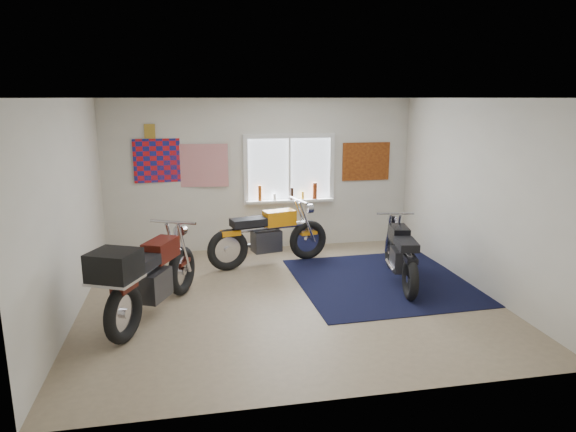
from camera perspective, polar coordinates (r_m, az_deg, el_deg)
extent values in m
plane|color=#9E896B|center=(7.19, 0.01, -9.05)|extent=(5.50, 5.50, 0.00)
plane|color=white|center=(6.67, 0.01, 12.99)|extent=(5.50, 5.50, 0.00)
plane|color=silver|center=(9.23, -2.95, 4.57)|extent=(5.50, 0.00, 5.50)
plane|color=silver|center=(4.45, 6.16, -4.77)|extent=(5.50, 0.00, 5.50)
plane|color=silver|center=(6.85, -23.22, 0.55)|extent=(0.00, 5.00, 5.00)
plane|color=silver|center=(7.80, 20.28, 2.21)|extent=(0.00, 5.00, 5.00)
cube|color=black|center=(7.92, 10.39, -7.11)|extent=(2.58, 2.68, 0.01)
cube|color=white|center=(9.29, 0.13, 5.26)|extent=(1.50, 0.02, 1.10)
cube|color=white|center=(9.21, 0.15, 8.89)|extent=(1.66, 0.06, 0.08)
cube|color=white|center=(9.37, 0.14, 1.67)|extent=(1.66, 0.06, 0.08)
cube|color=white|center=(9.15, -4.73, 5.11)|extent=(0.08, 0.06, 1.10)
cube|color=white|center=(9.45, 4.87, 5.35)|extent=(0.08, 0.06, 1.10)
cube|color=white|center=(9.27, 0.15, 5.25)|extent=(0.04, 0.06, 1.10)
cube|color=white|center=(9.31, 0.21, 1.72)|extent=(1.60, 0.16, 0.04)
cylinder|color=#8F4214|center=(9.18, -3.15, 2.56)|extent=(0.07, 0.07, 0.28)
cylinder|color=silver|center=(9.23, -1.50, 2.13)|extent=(0.06, 0.06, 0.12)
cylinder|color=black|center=(9.28, 0.44, 2.51)|extent=(0.06, 0.06, 0.22)
cylinder|color=orange|center=(9.33, 1.65, 2.31)|extent=(0.05, 0.05, 0.14)
cylinder|color=maroon|center=(9.37, 3.00, 2.83)|extent=(0.09, 0.09, 0.30)
plane|color=red|center=(9.10, -13.67, 6.00)|extent=(1.00, 0.07, 1.00)
plane|color=red|center=(9.08, -9.53, 5.54)|extent=(0.90, 0.09, 0.90)
cube|color=#A5812F|center=(9.06, -15.12, 9.08)|extent=(0.18, 0.02, 0.24)
cube|color=#A54C14|center=(9.65, 8.66, 6.01)|extent=(0.90, 0.03, 0.70)
torus|color=black|center=(8.76, 2.23, -2.66)|extent=(0.70, 0.29, 0.68)
torus|color=black|center=(8.24, -6.70, -3.75)|extent=(0.70, 0.29, 0.68)
cylinder|color=silver|center=(8.76, 2.23, -2.66)|extent=(0.13, 0.13, 0.11)
cylinder|color=silver|center=(8.24, -6.70, -3.75)|extent=(0.13, 0.13, 0.11)
cylinder|color=silver|center=(8.40, -2.11, -1.26)|extent=(1.27, 0.39, 0.09)
cube|color=#2E2E31|center=(8.44, -2.42, -2.77)|extent=(0.51, 0.38, 0.35)
cylinder|color=silver|center=(8.61, -2.82, -3.16)|extent=(0.56, 0.20, 0.07)
cube|color=orange|center=(8.43, -0.97, -0.19)|extent=(0.56, 0.38, 0.24)
cube|color=black|center=(8.25, -4.42, -0.69)|extent=(0.61, 0.41, 0.12)
cube|color=orange|center=(8.18, -6.41, -1.87)|extent=(0.34, 0.23, 0.08)
cube|color=orange|center=(8.73, 2.24, -1.89)|extent=(0.31, 0.21, 0.05)
cylinder|color=silver|center=(8.52, 1.17, 1.77)|extent=(0.18, 0.62, 0.04)
cylinder|color=silver|center=(8.64, 2.39, 0.81)|extent=(0.14, 0.18, 0.16)
torus|color=black|center=(8.45, 11.41, -3.85)|extent=(0.23, 0.60, 0.59)
torus|color=black|center=(7.23, 13.43, -6.84)|extent=(0.23, 0.60, 0.59)
cylinder|color=silver|center=(8.45, 11.41, -3.85)|extent=(0.11, 0.12, 0.10)
cylinder|color=silver|center=(7.23, 13.43, -6.84)|extent=(0.11, 0.12, 0.10)
cylinder|color=silver|center=(7.75, 12.44, -3.20)|extent=(0.30, 1.17, 0.08)
cube|color=#2E2E31|center=(7.77, 12.44, -4.75)|extent=(0.34, 0.46, 0.32)
cylinder|color=silver|center=(7.77, 11.33, -5.43)|extent=(0.16, 0.52, 0.07)
cube|color=black|center=(7.88, 12.23, -1.94)|extent=(0.33, 0.50, 0.22)
cube|color=black|center=(7.42, 13.02, -3.07)|extent=(0.35, 0.55, 0.11)
cube|color=black|center=(7.19, 13.46, -4.69)|extent=(0.20, 0.30, 0.07)
cube|color=black|center=(8.41, 11.44, -3.12)|extent=(0.18, 0.28, 0.05)
cylinder|color=silver|center=(8.12, 11.85, 0.29)|extent=(0.58, 0.14, 0.03)
cylinder|color=silver|center=(8.33, 11.54, -0.43)|extent=(0.16, 0.12, 0.15)
torus|color=black|center=(7.36, -11.74, -5.97)|extent=(0.42, 0.69, 0.69)
torus|color=black|center=(6.15, -17.80, -10.24)|extent=(0.42, 0.69, 0.69)
cylinder|color=silver|center=(7.36, -11.74, -5.97)|extent=(0.15, 0.15, 0.12)
cylinder|color=silver|center=(6.15, -17.80, -10.24)|extent=(0.15, 0.15, 0.12)
cylinder|color=silver|center=(6.64, -14.64, -5.34)|extent=(0.65, 1.26, 0.10)
cube|color=#2E2E31|center=(6.67, -14.74, -7.39)|extent=(0.47, 0.56, 0.36)
cylinder|color=silver|center=(6.79, -15.96, -8.07)|extent=(0.31, 0.56, 0.07)
cube|color=#44120B|center=(6.75, -13.94, -3.66)|extent=(0.48, 0.60, 0.26)
cube|color=black|center=(6.29, -16.31, -5.25)|extent=(0.52, 0.66, 0.13)
cube|color=#44120B|center=(6.08, -17.73, -7.47)|extent=(0.29, 0.36, 0.09)
cube|color=#44120B|center=(7.32, -11.78, -5.03)|extent=(0.26, 0.33, 0.05)
cylinder|color=silver|center=(6.99, -12.69, -0.67)|extent=(0.62, 0.31, 0.04)
cylinder|color=silver|center=(7.22, -11.87, -1.60)|extent=(0.20, 0.17, 0.17)
cube|color=black|center=(5.86, -18.75, -5.24)|extent=(0.62, 0.61, 0.32)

